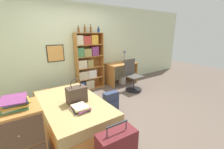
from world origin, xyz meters
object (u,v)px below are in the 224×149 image
(book_stack_on_bed, at_px, (80,108))
(bookcase, at_px, (87,62))
(backpack, at_px, (111,102))
(desk, at_px, (121,70))
(bed, at_px, (72,110))
(desk_chair, at_px, (133,81))
(waste_bin, at_px, (122,80))
(bottle_clear, at_px, (91,29))
(desk_lamp, at_px, (125,53))
(bottle_green, at_px, (78,30))
(dresser, at_px, (20,139))
(handbag, at_px, (77,95))
(bottle_blue, at_px, (98,30))
(bottle_brown, at_px, (85,29))
(magazine_pile_on_dresser, at_px, (15,103))

(book_stack_on_bed, relative_size, bookcase, 0.21)
(book_stack_on_bed, height_order, backpack, book_stack_on_bed)
(bookcase, distance_m, desk, 1.29)
(bookcase, bearing_deg, desk, -7.53)
(bed, bearing_deg, desk_chair, 13.31)
(bed, distance_m, waste_bin, 2.58)
(bottle_clear, height_order, desk_lamp, bottle_clear)
(bookcase, relative_size, bottle_green, 8.82)
(book_stack_on_bed, height_order, bookcase, bookcase)
(dresser, bearing_deg, desk_lamp, 30.51)
(handbag, distance_m, bottle_green, 2.12)
(bookcase, distance_m, bottle_green, 0.97)
(bottle_blue, height_order, waste_bin, bottle_blue)
(bottle_brown, distance_m, desk, 1.84)
(bottle_brown, bearing_deg, bottle_blue, -6.85)
(book_stack_on_bed, distance_m, desk_chair, 2.37)
(handbag, bearing_deg, waste_bin, 30.95)
(bottle_clear, bearing_deg, desk_chair, -46.22)
(bookcase, bearing_deg, bottle_clear, 12.59)
(desk_lamp, bearing_deg, bookcase, 175.25)
(dresser, bearing_deg, backpack, 17.15)
(bed, relative_size, book_stack_on_bed, 5.56)
(magazine_pile_on_dresser, bearing_deg, bottle_blue, 40.52)
(bookcase, bearing_deg, book_stack_on_bed, -119.61)
(bottle_brown, bearing_deg, bookcase, -22.79)
(handbag, relative_size, desk_lamp, 1.03)
(bottle_brown, distance_m, desk_lamp, 1.64)
(bottle_blue, bearing_deg, desk_lamp, -4.34)
(desk, height_order, desk_lamp, desk_lamp)
(bed, bearing_deg, magazine_pile_on_dresser, -143.96)
(waste_bin, bearing_deg, bottle_clear, 165.72)
(bottle_brown, height_order, desk_chair, bottle_brown)
(bed, height_order, bottle_blue, bottle_blue)
(desk, xyz_separation_m, waste_bin, (0.00, -0.06, -0.37))
(desk_chair, height_order, waste_bin, desk_chair)
(bottle_blue, bearing_deg, bottle_green, 177.14)
(dresser, height_order, desk_chair, desk_chair)
(dresser, relative_size, waste_bin, 3.27)
(bed, height_order, bottle_clear, bottle_clear)
(bottle_brown, xyz_separation_m, backpack, (-0.16, -1.58, -1.62))
(dresser, distance_m, bottle_green, 3.11)
(handbag, height_order, bottle_clear, bottle_clear)
(book_stack_on_bed, height_order, waste_bin, book_stack_on_bed)
(bottle_clear, bearing_deg, handbag, -126.55)
(dresser, bearing_deg, desk, 31.36)
(bottle_clear, bearing_deg, dresser, -135.37)
(backpack, bearing_deg, book_stack_on_bed, -160.62)
(desk_chair, bearing_deg, bed, -166.69)
(book_stack_on_bed, distance_m, waste_bin, 2.84)
(desk_lamp, bearing_deg, bed, -152.30)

